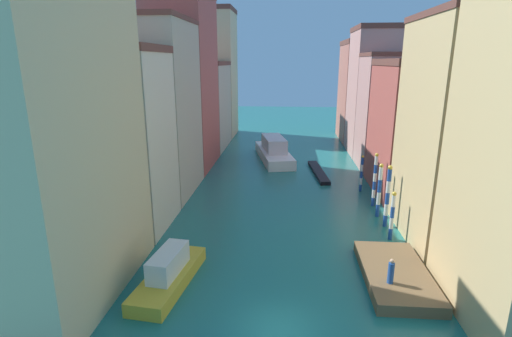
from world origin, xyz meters
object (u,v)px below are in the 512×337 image
mooring_pole_0 (392,215)px  waterfront_dock (395,274)px  mooring_pole_4 (362,173)px  mooring_pole_2 (379,190)px  gondola_black (318,172)px  motorboat_0 (169,273)px  mooring_pole_3 (375,179)px  vaporetto_white (274,151)px  person_on_dock (391,272)px  mooring_pole_1 (388,196)px

mooring_pole_0 → waterfront_dock: bearing=-100.9°
mooring_pole_4 → waterfront_dock: bearing=-92.9°
mooring_pole_2 → gondola_black: size_ratio=0.51×
waterfront_dock → motorboat_0: 14.08m
waterfront_dock → gondola_black: 23.85m
mooring_pole_3 → vaporetto_white: size_ratio=0.39×
person_on_dock → mooring_pole_1: bearing=78.2°
mooring_pole_2 → waterfront_dock: bearing=-96.3°
mooring_pole_2 → mooring_pole_4: size_ratio=1.24×
gondola_black → vaporetto_white: bearing=130.2°
mooring_pole_3 → motorboat_0: mooring_pole_3 is taller
person_on_dock → mooring_pole_0: 7.68m
mooring_pole_2 → vaporetto_white: mooring_pole_2 is taller
mooring_pole_3 → gondola_black: mooring_pole_3 is taller
mooring_pole_4 → motorboat_0: 24.20m
mooring_pole_0 → vaporetto_white: mooring_pole_0 is taller
gondola_black → motorboat_0: (-10.92, -25.35, 0.57)m
person_on_dock → mooring_pole_1: (2.08, 9.92, 1.25)m
mooring_pole_0 → vaporetto_white: bearing=111.9°
waterfront_dock → mooring_pole_2: (1.15, 10.46, 2.11)m
person_on_dock → mooring_pole_2: (1.91, 12.04, 1.04)m
waterfront_dock → motorboat_0: bearing=-173.1°
vaporetto_white → motorboat_0: bearing=-99.3°
vaporetto_white → mooring_pole_2: bearing=-63.6°
waterfront_dock → person_on_dock: person_on_dock is taller
mooring_pole_3 → vaporetto_white: mooring_pole_3 is taller
mooring_pole_1 → vaporetto_white: bearing=114.5°
waterfront_dock → vaporetto_white: 31.63m
mooring_pole_1 → mooring_pole_0: bearing=-94.4°
waterfront_dock → motorboat_0: (-13.97, -1.70, 0.43)m
mooring_pole_2 → mooring_pole_3: bearing=86.6°
motorboat_0 → mooring_pole_1: bearing=33.3°
person_on_dock → mooring_pole_4: 19.03m
person_on_dock → gondola_black: (-2.30, 25.24, -1.21)m
mooring_pole_1 → mooring_pole_4: mooring_pole_1 is taller
mooring_pole_1 → gondola_black: 16.11m
mooring_pole_3 → mooring_pole_1: bearing=-89.9°
mooring_pole_1 → gondola_black: bearing=105.9°
person_on_dock → gondola_black: bearing=95.2°
mooring_pole_3 → person_on_dock: bearing=-98.0°
person_on_dock → mooring_pole_3: 14.90m
person_on_dock → mooring_pole_0: size_ratio=0.40×
waterfront_dock → mooring_pole_4: size_ratio=1.98×
mooring_pole_4 → motorboat_0: bearing=-127.9°
mooring_pole_4 → mooring_pole_2: bearing=-87.8°
mooring_pole_3 → motorboat_0: (-15.28, -14.82, -1.83)m
person_on_dock → vaporetto_white: 32.95m
mooring_pole_4 → mooring_pole_1: bearing=-87.3°
mooring_pole_3 → vaporetto_white: (-10.05, 17.26, -1.42)m
mooring_pole_0 → mooring_pole_1: bearing=85.6°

